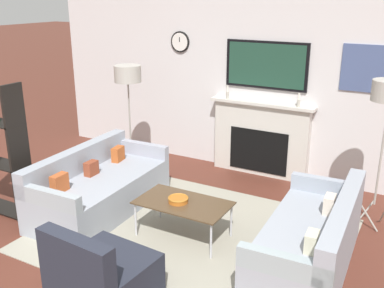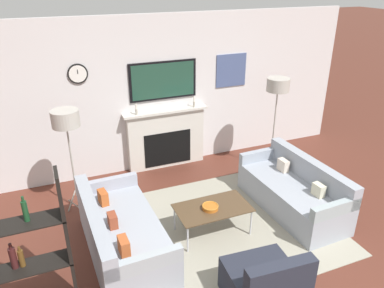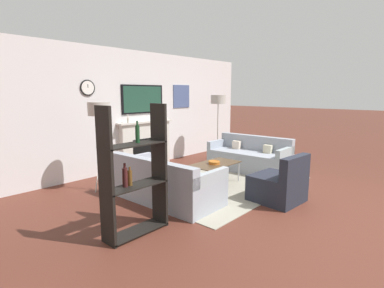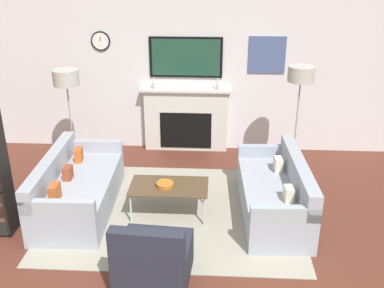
# 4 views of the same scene
# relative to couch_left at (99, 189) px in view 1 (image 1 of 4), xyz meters

# --- Properties ---
(fireplace_wall) EXTENTS (7.25, 0.28, 2.70)m
(fireplace_wall) POSITION_rel_couch_left_xyz_m (1.31, 2.17, 0.96)
(fireplace_wall) COLOR silver
(fireplace_wall) RESTS_ON ground_plane
(area_rug) EXTENTS (3.24, 2.55, 0.01)m
(area_rug) POSITION_rel_couch_left_xyz_m (1.31, 0.00, -0.27)
(area_rug) COLOR gray
(area_rug) RESTS_ON ground_plane
(couch_left) EXTENTS (0.92, 1.87, 0.75)m
(couch_left) POSITION_rel_couch_left_xyz_m (0.00, 0.00, 0.00)
(couch_left) COLOR #979DA8
(couch_left) RESTS_ON ground_plane
(couch_right) EXTENTS (0.84, 1.83, 0.77)m
(couch_right) POSITION_rel_couch_left_xyz_m (2.62, 0.00, 0.01)
(couch_right) COLOR #979DA8
(couch_right) RESTS_ON ground_plane
(armchair) EXTENTS (0.78, 0.79, 0.79)m
(armchair) POSITION_rel_couch_left_xyz_m (1.22, -1.40, -0.01)
(armchair) COLOR #222530
(armchair) RESTS_ON ground_plane
(coffee_table) EXTENTS (1.00, 0.57, 0.42)m
(coffee_table) POSITION_rel_couch_left_xyz_m (1.24, -0.06, 0.11)
(coffee_table) COLOR #4C3823
(coffee_table) RESTS_ON ground_plane
(decorative_bowl) EXTENTS (0.22, 0.22, 0.06)m
(decorative_bowl) POSITION_rel_couch_left_xyz_m (1.19, -0.09, 0.17)
(decorative_bowl) COLOR #BF631F
(decorative_bowl) RESTS_ON coffee_table
(floor_lamp_left) EXTENTS (0.38, 0.38, 1.60)m
(floor_lamp_left) POSITION_rel_couch_left_xyz_m (-0.41, 1.22, 1.17)
(floor_lamp_left) COLOR #9E998E
(floor_lamp_left) RESTS_ON ground_plane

